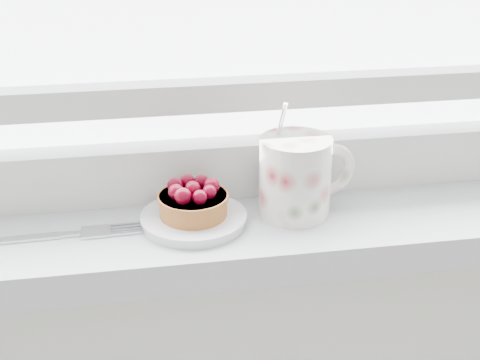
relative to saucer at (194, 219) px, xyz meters
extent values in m
cube|color=silver|center=(0.06, 0.01, -0.03)|extent=(1.60, 0.20, 0.04)
cube|color=silver|center=(0.06, 0.08, 0.03)|extent=(1.30, 0.05, 0.07)
cube|color=silver|center=(0.06, 0.08, 0.12)|extent=(1.30, 0.04, 0.04)
cylinder|color=silver|center=(0.00, 0.00, 0.00)|extent=(0.12, 0.12, 0.01)
cylinder|color=#965120|center=(0.00, 0.00, 0.02)|extent=(0.08, 0.08, 0.03)
cylinder|color=#965120|center=(0.00, 0.00, 0.03)|extent=(0.08, 0.08, 0.01)
sphere|color=#45000D|center=(0.00, 0.00, 0.04)|extent=(0.02, 0.02, 0.02)
sphere|color=#45000D|center=(0.02, 0.00, 0.04)|extent=(0.02, 0.02, 0.02)
sphere|color=#45000D|center=(0.01, 0.02, 0.04)|extent=(0.02, 0.02, 0.02)
sphere|color=#45000D|center=(0.00, 0.02, 0.04)|extent=(0.02, 0.02, 0.02)
sphere|color=#45000D|center=(-0.02, 0.01, 0.04)|extent=(0.02, 0.02, 0.02)
sphere|color=#45000D|center=(-0.02, -0.01, 0.04)|extent=(0.02, 0.02, 0.02)
sphere|color=#45000D|center=(-0.01, -0.02, 0.04)|extent=(0.02, 0.02, 0.02)
sphere|color=#45000D|center=(0.01, -0.02, 0.04)|extent=(0.02, 0.02, 0.02)
sphere|color=#45000D|center=(0.02, -0.01, 0.04)|extent=(0.02, 0.02, 0.02)
cylinder|color=silver|center=(0.12, 0.01, 0.04)|extent=(0.10, 0.10, 0.10)
cylinder|color=black|center=(0.12, 0.01, 0.09)|extent=(0.07, 0.07, 0.01)
torus|color=silver|center=(0.17, 0.02, 0.04)|extent=(0.07, 0.02, 0.07)
cylinder|color=silver|center=(0.11, 0.02, 0.10)|extent=(0.01, 0.02, 0.06)
cube|color=silver|center=(-0.21, -0.01, 0.00)|extent=(0.12, 0.02, 0.00)
cube|color=silver|center=(-0.14, 0.00, 0.00)|extent=(0.02, 0.01, 0.00)
cube|color=silver|center=(-0.11, 0.00, 0.00)|extent=(0.03, 0.03, 0.00)
cube|color=silver|center=(-0.08, -0.01, 0.00)|extent=(0.04, 0.00, 0.00)
cube|color=silver|center=(-0.08, -0.01, 0.00)|extent=(0.04, 0.00, 0.00)
cube|color=silver|center=(-0.08, 0.00, 0.00)|extent=(0.04, 0.00, 0.00)
cube|color=silver|center=(-0.08, 0.01, 0.00)|extent=(0.04, 0.00, 0.00)
camera|label=1|loc=(-0.06, -0.69, 0.36)|focal=50.00mm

